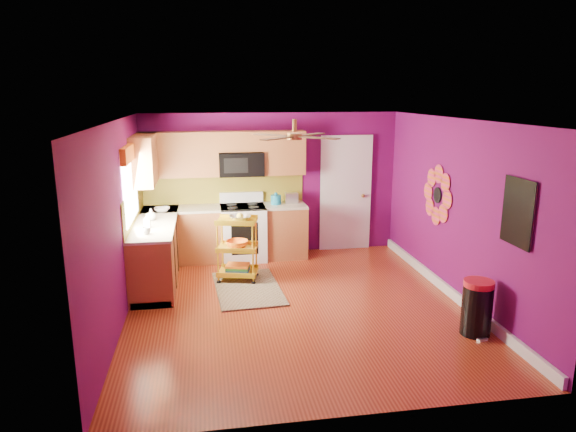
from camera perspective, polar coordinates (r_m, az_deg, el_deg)
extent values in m
plane|color=maroon|center=(7.11, 0.97, -9.93)|extent=(5.00, 5.00, 0.00)
cube|color=#610B55|center=(9.13, -1.81, 3.56)|extent=(4.50, 0.04, 2.50)
cube|color=#610B55|center=(4.39, 6.93, -7.74)|extent=(4.50, 0.04, 2.50)
cube|color=#610B55|center=(6.70, -18.29, -0.83)|extent=(0.04, 5.00, 2.50)
cube|color=#610B55|center=(7.45, 18.30, 0.57)|extent=(0.04, 5.00, 2.50)
cube|color=silver|center=(6.53, 1.05, 10.61)|extent=(4.50, 5.00, 0.04)
cube|color=white|center=(7.77, 17.46, -7.95)|extent=(0.05, 4.90, 0.14)
cube|color=brown|center=(8.16, -14.40, -3.87)|extent=(0.60, 2.30, 0.90)
cube|color=brown|center=(8.95, -6.92, -2.00)|extent=(2.80, 0.60, 0.90)
cube|color=beige|center=(8.04, -14.60, -0.67)|extent=(0.63, 2.30, 0.04)
cube|color=beige|center=(8.83, -7.01, 0.94)|extent=(2.80, 0.63, 0.04)
cube|color=black|center=(8.29, -14.24, -6.51)|extent=(0.54, 2.30, 0.10)
cube|color=black|center=(9.06, -6.85, -4.44)|extent=(2.80, 0.54, 0.10)
cube|color=white|center=(8.93, -4.99, -1.91)|extent=(0.76, 0.66, 0.92)
cube|color=black|center=(8.82, -5.06, 1.00)|extent=(0.76, 0.62, 0.03)
cube|color=white|center=(9.07, -5.21, 2.09)|extent=(0.76, 0.06, 0.18)
cube|color=black|center=(8.62, -4.82, -2.55)|extent=(0.45, 0.02, 0.55)
cube|color=brown|center=(8.82, -12.06, 6.69)|extent=(1.32, 0.33, 0.75)
cube|color=brown|center=(8.92, -0.48, 7.06)|extent=(0.72, 0.33, 0.75)
cube|color=brown|center=(8.81, -5.29, 8.26)|extent=(0.76, 0.33, 0.34)
cube|color=brown|center=(8.38, -15.60, 6.14)|extent=(0.33, 1.30, 0.75)
cube|color=black|center=(8.82, -5.22, 5.78)|extent=(0.76, 0.38, 0.40)
cube|color=brown|center=(9.06, -7.14, 3.03)|extent=(2.80, 0.01, 0.51)
cube|color=brown|center=(8.01, -16.78, 1.16)|extent=(0.01, 2.30, 0.51)
cube|color=white|center=(7.65, -17.16, 3.28)|extent=(0.03, 1.20, 1.00)
cube|color=orange|center=(7.58, -17.18, 6.79)|extent=(0.08, 1.35, 0.22)
cube|color=white|center=(9.42, 6.39, 2.40)|extent=(0.85, 0.04, 2.05)
cube|color=white|center=(9.40, 6.43, 2.38)|extent=(0.95, 0.02, 2.15)
sphere|color=#BF8C3F|center=(9.46, 8.35, 2.24)|extent=(0.07, 0.07, 0.07)
cylinder|color=black|center=(7.94, 16.25, 2.23)|extent=(0.01, 0.24, 0.24)
cube|color=teal|center=(6.20, 24.25, 0.38)|extent=(0.03, 0.52, 0.72)
cube|color=black|center=(6.19, 24.13, 0.37)|extent=(0.01, 0.56, 0.76)
cylinder|color=#BF8C3F|center=(6.73, 0.74, 10.02)|extent=(0.06, 0.06, 0.16)
cylinder|color=#BF8C3F|center=(6.74, 0.74, 8.84)|extent=(0.20, 0.20, 0.08)
cube|color=#4C2D19|center=(7.06, 2.53, 9.03)|extent=(0.47, 0.47, 0.01)
cube|color=#4C2D19|center=(6.97, -1.86, 8.98)|extent=(0.47, 0.47, 0.01)
cube|color=#4C2D19|center=(6.44, -1.22, 8.61)|extent=(0.47, 0.47, 0.01)
cube|color=#4C2D19|center=(6.53, 3.50, 8.66)|extent=(0.47, 0.47, 0.01)
cube|color=black|center=(7.70, -4.49, -8.00)|extent=(1.02, 1.57, 0.02)
cylinder|color=yellow|center=(7.77, -7.81, -4.04)|extent=(0.03, 0.03, 0.92)
cylinder|color=yellow|center=(7.68, -3.92, -4.15)|extent=(0.03, 0.03, 0.92)
cylinder|color=yellow|center=(8.11, -7.29, -3.26)|extent=(0.03, 0.03, 0.92)
cylinder|color=yellow|center=(8.03, -3.57, -3.35)|extent=(0.03, 0.03, 0.92)
sphere|color=black|center=(7.92, -7.70, -7.29)|extent=(0.06, 0.06, 0.06)
sphere|color=black|center=(7.84, -3.87, -7.43)|extent=(0.06, 0.06, 0.06)
sphere|color=black|center=(8.26, -7.20, -6.38)|extent=(0.06, 0.06, 0.06)
sphere|color=black|center=(8.18, -3.52, -6.51)|extent=(0.06, 0.06, 0.06)
cube|color=yellow|center=(7.78, -5.73, -0.60)|extent=(0.68, 0.56, 0.03)
cube|color=yellow|center=(7.89, -5.66, -3.58)|extent=(0.68, 0.56, 0.03)
cube|color=yellow|center=(8.01, -5.59, -6.24)|extent=(0.68, 0.56, 0.03)
imported|color=beige|center=(7.75, -5.34, -0.21)|extent=(0.39, 0.39, 0.08)
sphere|color=yellow|center=(7.75, -5.35, -0.03)|extent=(0.11, 0.11, 0.11)
imported|color=orange|center=(7.87, -5.67, -3.10)|extent=(0.41, 0.41, 0.11)
cube|color=navy|center=(8.00, -5.60, -5.99)|extent=(0.40, 0.33, 0.04)
cube|color=#267233|center=(7.99, -5.61, -5.71)|extent=(0.40, 0.33, 0.04)
cube|color=orange|center=(7.97, -5.61, -5.47)|extent=(0.40, 0.33, 0.03)
cylinder|color=black|center=(6.62, 20.22, -9.80)|extent=(0.42, 0.42, 0.61)
cylinder|color=red|center=(6.50, 20.47, -7.05)|extent=(0.35, 0.35, 0.07)
cube|color=beige|center=(6.60, 20.78, -12.69)|extent=(0.13, 0.09, 0.03)
cylinder|color=#1579A3|center=(8.92, -1.35, 1.82)|extent=(0.18, 0.18, 0.16)
sphere|color=#1579A3|center=(8.90, -1.35, 2.45)|extent=(0.06, 0.06, 0.06)
cube|color=beige|center=(9.03, 0.39, 2.03)|extent=(0.22, 0.15, 0.18)
imported|color=#EA3F72|center=(7.64, -15.41, -0.52)|extent=(0.09, 0.09, 0.20)
imported|color=white|center=(8.06, -14.95, 0.16)|extent=(0.14, 0.14, 0.18)
imported|color=white|center=(8.64, -13.81, 0.71)|extent=(0.26, 0.26, 0.06)
imported|color=white|center=(7.31, -15.49, -1.59)|extent=(0.12, 0.12, 0.10)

